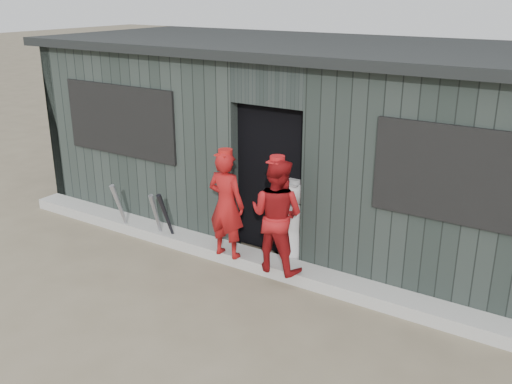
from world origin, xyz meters
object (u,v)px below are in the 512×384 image
Objects in this scene: bat_left at (121,209)px; bat_right at (167,219)px; bat_mid at (157,218)px; player_grey_back at (295,223)px; player_red_right at (277,215)px; player_red_left at (226,205)px; dugout at (321,139)px.

bat_right reaches higher than bat_left.
player_grey_back reaches higher than bat_mid.
bat_left is 2.55m from player_grey_back.
bat_right is 1.77m from player_red_right.
bat_mid is at bearing -3.11° from player_red_right.
player_red_left reaches higher than bat_left.
dugout is at bearing -104.48° from player_grey_back.
dugout reaches higher than bat_left.
dugout is (-0.35, 1.35, 0.73)m from player_grey_back.
bat_left is 2.99m from dugout.
bat_mid is at bearing -129.94° from dugout.
player_red_left is 0.70m from player_red_right.
player_red_left is (1.81, 0.03, 0.43)m from bat_left.
player_red_right is 0.57m from player_grey_back.
player_red_right is at bearing -179.70° from player_red_left.
player_red_right is 1.94m from dugout.
player_grey_back reaches higher than bat_left.
bat_right is 0.73× the size of player_grey_back.
dugout reaches higher than bat_right.
dugout is (-0.38, 1.85, 0.45)m from player_red_right.
bat_left is 1.86m from player_red_left.
bat_mid is 2.55m from dugout.
bat_mid is 1.96m from player_red_right.
bat_right is at bearing 4.98° from bat_left.
player_red_right reaches higher than player_red_left.
bat_right is 2.43m from dugout.
bat_left is at bearing -175.02° from bat_right.
player_red_left is (1.20, -0.04, 0.45)m from bat_mid.
player_red_left reaches higher than bat_right.
bat_left is 1.07× the size of bat_mid.
player_grey_back is (1.87, 0.47, 0.19)m from bat_mid.
bat_right is (0.19, -0.00, 0.03)m from bat_mid.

